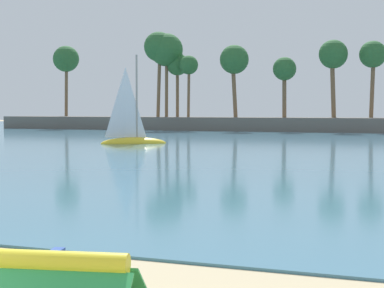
{
  "coord_description": "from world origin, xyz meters",
  "views": [
    {
      "loc": [
        6.23,
        -4.61,
        2.91
      ],
      "look_at": [
        1.05,
        9.19,
        2.09
      ],
      "focal_mm": 59.2,
      "sensor_mm": 36.0,
      "label": 1
    }
  ],
  "objects": [
    {
      "name": "sea",
      "position": [
        0.0,
        60.41,
        0.03
      ],
      "size": [
        220.0,
        108.25,
        0.06
      ],
      "primitive_type": "cube",
      "color": "teal",
      "rests_on": "ground"
    },
    {
      "name": "palm_headland",
      "position": [
        -3.37,
        74.56,
        3.79
      ],
      "size": [
        103.09,
        6.23,
        13.29
      ],
      "color": "#605B54",
      "rests_on": "ground"
    },
    {
      "name": "backpack_by_trailer",
      "position": [
        0.14,
        4.88,
        0.21
      ],
      "size": [
        0.32,
        0.34,
        0.44
      ],
      "color": "#2D4C9E",
      "rests_on": "ground"
    },
    {
      "name": "sailboat_mid_bay",
      "position": [
        -16.43,
        41.85,
        0.76
      ],
      "size": [
        5.39,
        4.19,
        7.75
      ],
      "color": "yellow",
      "rests_on": "sea"
    }
  ]
}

